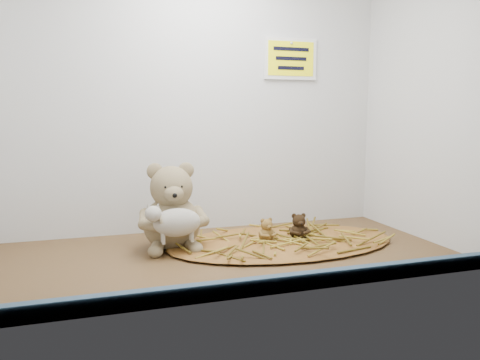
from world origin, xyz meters
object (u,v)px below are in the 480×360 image
object	(u,v)px
main_teddy	(172,206)
toy_lamb	(177,222)
mini_teddy_tan	(266,229)
mini_teddy_brown	(299,225)

from	to	relation	value
main_teddy	toy_lamb	bearing A→B (deg)	-87.30
mini_teddy_tan	mini_teddy_brown	distance (cm)	9.59
main_teddy	mini_teddy_brown	distance (cm)	36.75
main_teddy	mini_teddy_tan	distance (cm)	27.55
toy_lamb	mini_teddy_brown	bearing A→B (deg)	3.19
toy_lamb	mini_teddy_tan	bearing A→B (deg)	6.47
main_teddy	mini_teddy_brown	xyz separation A→B (cm)	(35.54, -6.53, -6.70)
mini_teddy_brown	toy_lamb	bearing A→B (deg)	-168.32
toy_lamb	mini_teddy_tan	distance (cm)	26.52
main_teddy	mini_teddy_brown	size ratio (longest dim) A/B	3.07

